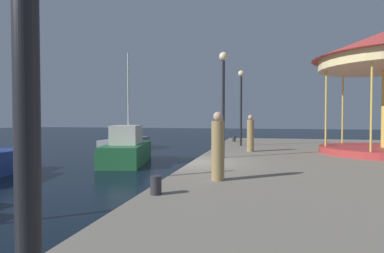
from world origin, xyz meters
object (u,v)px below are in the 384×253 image
motorboat_green (127,149)px  lamp_post_mid_promenade (223,86)px  bollard_south (234,139)px  person_far_corner (250,134)px  lamp_post_far_end (241,94)px  bollard_north (156,185)px  person_mid_promenade (218,148)px  sailboat_grey (126,140)px

motorboat_green → lamp_post_mid_promenade: lamp_post_mid_promenade is taller
bollard_south → person_far_corner: person_far_corner is taller
lamp_post_far_end → bollard_south: lamp_post_far_end is taller
lamp_post_far_end → person_far_corner: 3.78m
lamp_post_far_end → bollard_north: size_ratio=11.02×
bollard_north → person_far_corner: size_ratio=0.22×
motorboat_green → person_mid_promenade: size_ratio=2.80×
bollard_south → person_far_corner: size_ratio=0.22×
bollard_south → person_far_corner: bearing=-77.8°
bollard_north → person_mid_promenade: (1.07, 1.75, 0.64)m
motorboat_green → bollard_south: motorboat_green is taller
lamp_post_mid_promenade → person_far_corner: lamp_post_mid_promenade is taller
bollard_south → person_far_corner: 6.28m
lamp_post_mid_promenade → bollard_south: 9.10m
person_far_corner → lamp_post_mid_promenade: bearing=-111.6°
motorboat_green → lamp_post_mid_promenade: 6.77m
sailboat_grey → lamp_post_far_end: bearing=-23.1°
lamp_post_mid_promenade → person_mid_promenade: size_ratio=2.42×
motorboat_green → sailboat_grey: size_ratio=0.66×
person_mid_promenade → bollard_north: bearing=-121.4°
motorboat_green → sailboat_grey: 7.59m
motorboat_green → person_far_corner: (6.50, -0.03, 0.88)m
person_far_corner → person_mid_promenade: bearing=-94.7°
sailboat_grey → bollard_south: 8.47m
person_mid_promenade → motorboat_green: bearing=129.5°
sailboat_grey → motorboat_green: bearing=-64.6°
person_far_corner → bollard_north: bearing=-100.6°
lamp_post_far_end → bollard_south: size_ratio=11.02×
sailboat_grey → lamp_post_far_end: 10.37m
sailboat_grey → person_far_corner: sailboat_grey is taller
lamp_post_far_end → sailboat_grey: bearing=156.9°
lamp_post_far_end → person_far_corner: size_ratio=2.47×
sailboat_grey → lamp_post_mid_promenade: sailboat_grey is taller
motorboat_green → bollard_south: size_ratio=12.50×
motorboat_green → bollard_north: bearing=-61.6°
motorboat_green → lamp_post_far_end: lamp_post_far_end is taller
lamp_post_far_end → lamp_post_mid_promenade: bearing=-93.7°
bollard_south → bollard_north: (-0.34, -15.00, 0.00)m
person_far_corner → bollard_south: bearing=102.2°
motorboat_green → person_mid_promenade: bearing=-50.5°
lamp_post_mid_promenade → person_far_corner: size_ratio=2.42×
bollard_south → person_far_corner: (1.33, -6.11, 0.64)m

